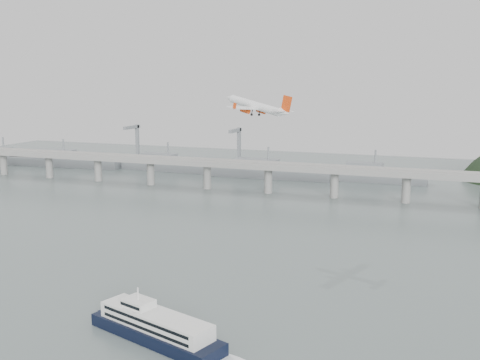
% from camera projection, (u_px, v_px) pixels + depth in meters
% --- Properties ---
extents(ground, '(900.00, 900.00, 0.00)m').
position_uv_depth(ground, '(194.00, 289.00, 228.73)').
color(ground, slate).
rests_on(ground, ground).
extents(bridge, '(800.00, 22.00, 23.90)m').
position_uv_depth(bridge, '(306.00, 172.00, 411.12)').
color(bridge, gray).
rests_on(bridge, ground).
extents(distant_fleet, '(453.00, 60.90, 40.00)m').
position_uv_depth(distant_fleet, '(161.00, 165.00, 525.17)').
color(distant_fleet, slate).
rests_on(distant_fleet, ground).
extents(ferry, '(82.30, 34.50, 16.01)m').
position_uv_depth(ferry, '(156.00, 327.00, 183.38)').
color(ferry, black).
rests_on(ferry, ground).
extents(airliner, '(40.35, 37.71, 11.31)m').
position_uv_depth(airliner, '(257.00, 106.00, 276.06)').
color(airliner, white).
rests_on(airliner, ground).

